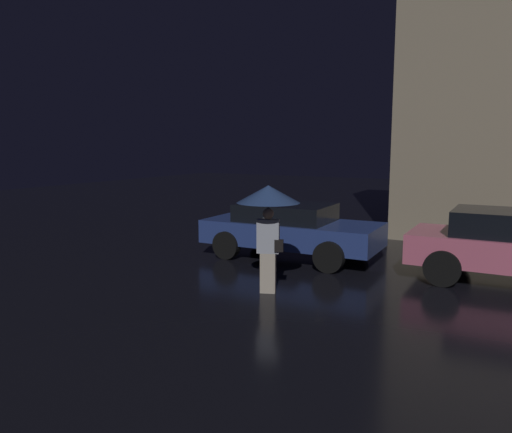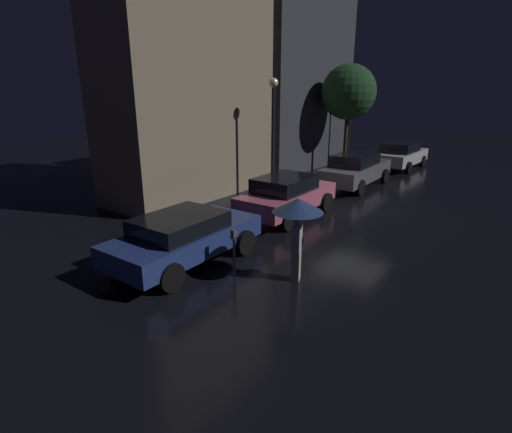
% 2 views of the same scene
% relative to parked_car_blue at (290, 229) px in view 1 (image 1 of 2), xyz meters
% --- Properties ---
extents(parked_car_blue, '(4.27, 2.02, 1.31)m').
position_rel_parked_car_blue_xyz_m(parked_car_blue, '(0.00, 0.00, 0.00)').
color(parked_car_blue, navy).
rests_on(parked_car_blue, ground).
extents(pedestrian_with_umbrella, '(1.16, 1.16, 2.01)m').
position_rel_parked_car_blue_xyz_m(pedestrian_with_umbrella, '(0.89, -2.82, 0.94)').
color(pedestrian_with_umbrella, beige).
rests_on(pedestrian_with_umbrella, ground).
extents(parking_meter, '(0.12, 0.10, 1.19)m').
position_rel_parked_car_blue_xyz_m(parking_meter, '(0.15, -1.54, 0.03)').
color(parking_meter, '#4C5154').
rests_on(parking_meter, ground).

